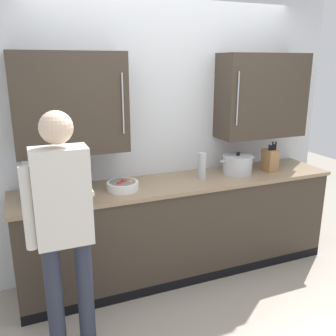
{
  "coord_description": "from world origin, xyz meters",
  "views": [
    {
      "loc": [
        -1.33,
        -2.1,
        1.96
      ],
      "look_at": [
        -0.15,
        0.77,
        1.07
      ],
      "focal_mm": 39.45,
      "sensor_mm": 36.0,
      "label": 1
    }
  ],
  "objects": [
    {
      "name": "person_figure",
      "position": [
        -1.12,
        0.12,
        1.01
      ],
      "size": [
        0.44,
        0.55,
        1.69
      ],
      "color": "#282D3D",
      "rests_on": "ground_plane"
    },
    {
      "name": "ground_plane",
      "position": [
        0.0,
        0.0,
        0.0
      ],
      "size": [
        9.51,
        9.51,
        0.0
      ],
      "primitive_type": "plane",
      "color": "#9E9384"
    },
    {
      "name": "microwave_oven",
      "position": [
        -1.11,
        0.85,
        1.08
      ],
      "size": [
        0.48,
        0.43,
        0.33
      ],
      "color": "#B7BABF",
      "rests_on": "counter_unit"
    },
    {
      "name": "knife_block",
      "position": [
        0.95,
        0.78,
        1.03
      ],
      "size": [
        0.11,
        0.15,
        0.3
      ],
      "color": "#A37547",
      "rests_on": "counter_unit"
    },
    {
      "name": "back_wall_tiled",
      "position": [
        0.0,
        1.09,
        1.5
      ],
      "size": [
        3.47,
        0.44,
        2.88
      ],
      "color": "silver",
      "rests_on": "ground_plane"
    },
    {
      "name": "stock_pot",
      "position": [
        0.6,
        0.82,
        1.01
      ],
      "size": [
        0.38,
        0.29,
        0.21
      ],
      "color": "#B7BABF",
      "rests_on": "counter_unit"
    },
    {
      "name": "thermos_flask",
      "position": [
        0.21,
        0.81,
        1.04
      ],
      "size": [
        0.08,
        0.08,
        0.24
      ],
      "color": "#B7BABF",
      "rests_on": "counter_unit"
    },
    {
      "name": "counter_unit",
      "position": [
        0.0,
        0.81,
        0.46
      ],
      "size": [
        2.97,
        0.6,
        0.92
      ],
      "color": "#3D3328",
      "rests_on": "ground_plane"
    },
    {
      "name": "fruit_bowl",
      "position": [
        -0.56,
        0.78,
        0.96
      ],
      "size": [
        0.27,
        0.27,
        0.09
      ],
      "color": "white",
      "rests_on": "counter_unit"
    }
  ]
}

